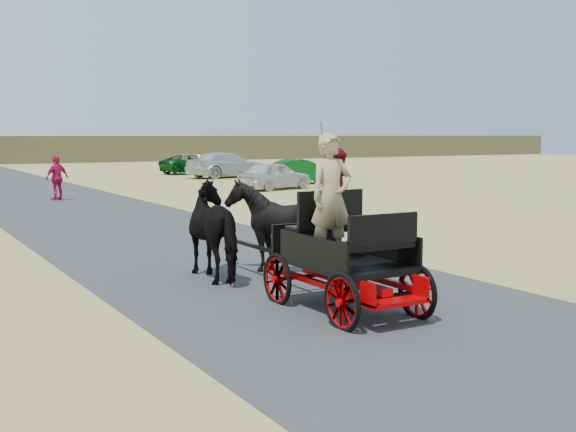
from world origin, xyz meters
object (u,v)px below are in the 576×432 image
horse_left (220,230)px  horse_right (276,226)px  pedestrian (57,178)px  car_a (275,176)px  car_b (301,171)px  car_c (227,165)px  car_d (195,164)px  carriage (344,285)px

horse_left → horse_right: size_ratio=1.18×
horse_left → pedestrian: pedestrian is taller
pedestrian → car_a: size_ratio=0.46×
horse_right → pedestrian: pedestrian is taller
pedestrian → car_b: pedestrian is taller
car_b → car_c: bearing=19.5°
pedestrian → horse_left: bearing=59.5°
horse_right → pedestrian: bearing=-89.5°
car_c → car_b: bearing=-179.8°
horse_right → car_b: size_ratio=0.44×
horse_left → car_c: bearing=-115.5°
horse_left → car_d: horse_left is taller
horse_left → car_b: size_ratio=0.52×
horse_left → car_d: 34.34m
car_a → car_c: size_ratio=0.75×
horse_right → car_a: 20.02m
carriage → car_b: 26.96m
horse_left → car_a: size_ratio=0.53×
horse_left → car_d: bearing=-112.1°
horse_right → car_c: 29.60m
car_a → carriage: bearing=136.7°
horse_right → car_c: size_ratio=0.34×
horse_right → pedestrian: size_ratio=0.98×
carriage → car_d: size_ratio=0.53×
pedestrian → car_a: 9.87m
horse_right → car_b: horse_right is taller
pedestrian → car_d: 19.14m
horse_left → horse_right: (1.10, 0.00, 0.00)m
car_a → car_c: car_c is taller
carriage → car_d: car_d is taller
horse_left → horse_right: 1.10m
carriage → pedestrian: bearing=88.9°
car_a → car_b: (3.17, 2.87, -0.01)m
horse_right → car_a: bearing=-118.9°
carriage → horse_right: 3.09m
car_b → horse_left: bearing=156.5°
car_a → car_b: size_ratio=0.98×
pedestrian → horse_right: bearing=63.3°
car_a → horse_left: bearing=131.6°
car_d → pedestrian: bearing=140.3°
carriage → horse_left: 3.09m
horse_right → car_a: horse_right is taller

